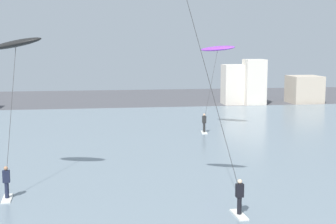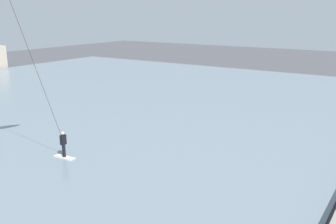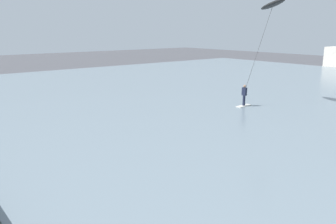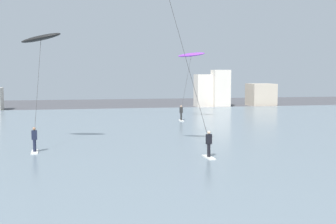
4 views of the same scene
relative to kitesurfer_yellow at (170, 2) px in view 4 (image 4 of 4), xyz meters
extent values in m
cube|color=slate|center=(1.18, 10.50, -9.39)|extent=(84.00, 52.00, 0.10)
cube|color=beige|center=(14.21, 38.95, -6.95)|extent=(4.75, 2.67, 4.99)
cube|color=beige|center=(15.49, 37.75, -6.60)|extent=(2.53, 2.37, 5.68)
cube|color=#B7A893|center=(22.58, 38.82, -7.69)|extent=(3.87, 3.94, 3.50)
cube|color=silver|center=(2.26, -0.67, -9.31)|extent=(0.50, 1.42, 0.06)
cylinder|color=black|center=(2.26, -0.67, -8.89)|extent=(0.20, 0.20, 0.78)
cube|color=black|center=(2.26, -0.67, -8.20)|extent=(0.35, 0.24, 0.60)
sphere|color=beige|center=(2.26, -0.67, -7.79)|extent=(0.20, 0.20, 0.20)
cylinder|color=#333333|center=(0.94, -0.28, -3.46)|extent=(2.67, 0.81, 9.59)
cube|color=silver|center=(5.08, 19.33, -9.31)|extent=(0.60, 1.44, 0.06)
cylinder|color=black|center=(5.08, 19.33, -8.89)|extent=(0.20, 0.20, 0.78)
cube|color=black|center=(5.08, 19.33, -8.20)|extent=(0.36, 0.26, 0.60)
sphere|color=tan|center=(5.08, 19.33, -7.79)|extent=(0.20, 0.20, 0.20)
cylinder|color=#333333|center=(5.77, 19.91, -5.31)|extent=(1.41, 1.19, 5.88)
ellipsoid|color=purple|center=(6.45, 20.49, -2.22)|extent=(3.17, 2.79, 0.81)
cube|color=silver|center=(-8.34, 3.18, -9.31)|extent=(0.52, 1.42, 0.06)
cylinder|color=#191E33|center=(-8.34, 3.18, -8.89)|extent=(0.20, 0.20, 0.78)
cube|color=#191E33|center=(-8.34, 3.18, -8.20)|extent=(0.35, 0.24, 0.60)
sphere|color=#9E7051|center=(-8.34, 3.18, -7.79)|extent=(0.20, 0.20, 0.20)
cylinder|color=#333333|center=(-8.17, 4.35, -5.10)|extent=(0.38, 2.36, 6.31)
ellipsoid|color=black|center=(-7.99, 5.52, -1.80)|extent=(3.17, 2.15, 1.01)
camera|label=1|loc=(-3.87, -20.86, -1.76)|focal=52.37mm
camera|label=2|loc=(-12.50, -17.80, -0.79)|focal=40.95mm
camera|label=3|loc=(8.05, -17.40, -3.63)|focal=36.75mm
camera|label=4|loc=(-5.11, -25.45, -4.17)|focal=45.86mm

